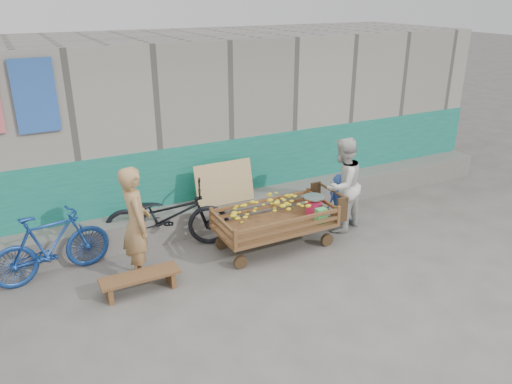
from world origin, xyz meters
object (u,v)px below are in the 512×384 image
vendor_man (136,224)px  bicycle_blue (51,245)px  woman (342,185)px  bench (140,279)px  child (339,200)px  bicycle_dark (167,216)px  banana_cart (273,214)px

vendor_man → bicycle_blue: vendor_man is taller
vendor_man → woman: bearing=-89.9°
bench → child: child is taller
bench → bicycle_dark: (0.75, 1.09, 0.31)m
bench → child: size_ratio=1.15×
bench → bicycle_blue: bicycle_blue is taller
banana_cart → woman: woman is taller
vendor_man → bicycle_blue: bearing=63.6°
woman → child: (0.08, 0.16, -0.34)m
bench → bicycle_dark: size_ratio=0.54×
bench → vendor_man: 0.74m
child → bicycle_blue: size_ratio=0.56×
bicycle_dark → child: bearing=-81.3°
child → bicycle_dark: size_ratio=0.47×
bicycle_blue → bench: bearing=-144.1°
banana_cart → vendor_man: bearing=176.5°
woman → bicycle_blue: 4.48m
bicycle_blue → vendor_man: bearing=-127.2°
vendor_man → bicycle_dark: size_ratio=0.85×
vendor_man → bicycle_blue: size_ratio=1.00×
woman → child: 0.38m
child → bicycle_blue: (-4.51, 0.45, 0.04)m
vendor_man → bicycle_blue: (-1.06, 0.55, -0.33)m
banana_cart → bicycle_blue: (-3.11, 0.68, -0.08)m
bicycle_dark → bicycle_blue: bearing=115.8°
banana_cart → child: size_ratio=2.19×
bicycle_blue → woman: bearing=-107.6°
banana_cart → child: bearing=9.1°
banana_cart → vendor_man: (-2.05, 0.12, 0.24)m
bench → woman: woman is taller
bench → bicycle_dark: 1.36m
bicycle_blue → banana_cart: bearing=-111.9°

